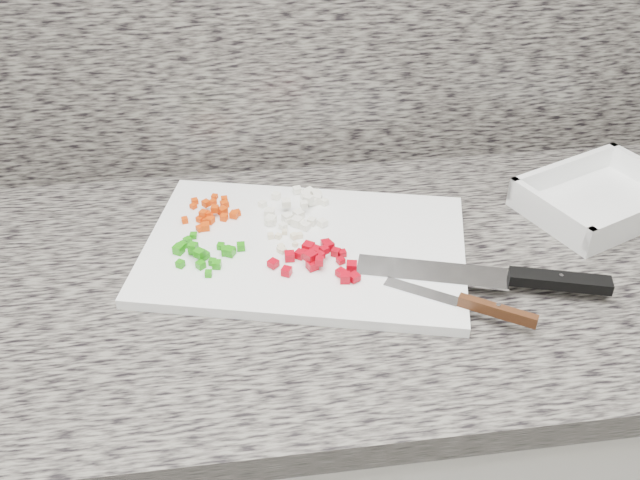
% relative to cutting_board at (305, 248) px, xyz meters
% --- Properties ---
extents(cabinet, '(3.92, 0.62, 0.86)m').
position_rel_cutting_board_xyz_m(cabinet, '(-0.03, -0.04, -0.48)').
color(cabinet, white).
rests_on(cabinet, ground).
extents(countertop, '(3.96, 0.64, 0.04)m').
position_rel_cutting_board_xyz_m(countertop, '(-0.03, -0.04, -0.03)').
color(countertop, slate).
rests_on(countertop, cabinet).
extents(cutting_board, '(0.53, 0.42, 0.02)m').
position_rel_cutting_board_xyz_m(cutting_board, '(0.00, 0.00, 0.00)').
color(cutting_board, white).
rests_on(cutting_board, countertop).
extents(carrot_pile, '(0.09, 0.10, 0.02)m').
position_rel_cutting_board_xyz_m(carrot_pile, '(-0.13, 0.09, 0.01)').
color(carrot_pile, '#D23A04').
rests_on(carrot_pile, cutting_board).
extents(onion_pile, '(0.11, 0.12, 0.02)m').
position_rel_cutting_board_xyz_m(onion_pile, '(-0.00, 0.09, 0.02)').
color(onion_pile, white).
rests_on(onion_pile, cutting_board).
extents(green_pepper_pile, '(0.11, 0.11, 0.02)m').
position_rel_cutting_board_xyz_m(green_pepper_pile, '(-0.15, -0.01, 0.02)').
color(green_pepper_pile, '#1D8A0C').
rests_on(green_pepper_pile, cutting_board).
extents(red_pepper_pile, '(0.13, 0.10, 0.02)m').
position_rel_cutting_board_xyz_m(red_pepper_pile, '(0.02, -0.05, 0.02)').
color(red_pepper_pile, '#AA0211').
rests_on(red_pepper_pile, cutting_board).
extents(garlic_pile, '(0.05, 0.06, 0.01)m').
position_rel_cutting_board_xyz_m(garlic_pile, '(-0.03, 0.01, 0.01)').
color(garlic_pile, beige).
rests_on(garlic_pile, cutting_board).
extents(chef_knife, '(0.34, 0.14, 0.02)m').
position_rel_cutting_board_xyz_m(chef_knife, '(0.28, -0.13, 0.01)').
color(chef_knife, white).
rests_on(chef_knife, cutting_board).
extents(paring_knife, '(0.18, 0.13, 0.02)m').
position_rel_cutting_board_xyz_m(paring_knife, '(0.21, -0.18, 0.01)').
color(paring_knife, white).
rests_on(paring_knife, cutting_board).
extents(tray, '(0.29, 0.25, 0.05)m').
position_rel_cutting_board_xyz_m(tray, '(0.49, 0.05, 0.01)').
color(tray, white).
rests_on(tray, countertop).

